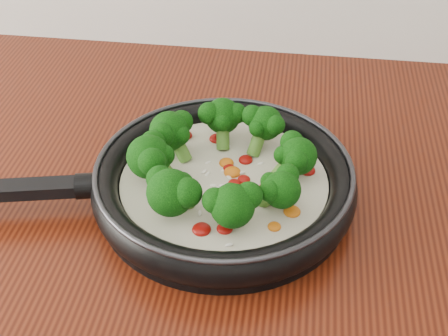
# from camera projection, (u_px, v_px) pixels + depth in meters

# --- Properties ---
(skillet) EXTENTS (0.52, 0.38, 0.09)m
(skillet) POSITION_uv_depth(u_px,v_px,m) (220.00, 179.00, 0.73)
(skillet) COLOR black
(skillet) RESTS_ON counter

